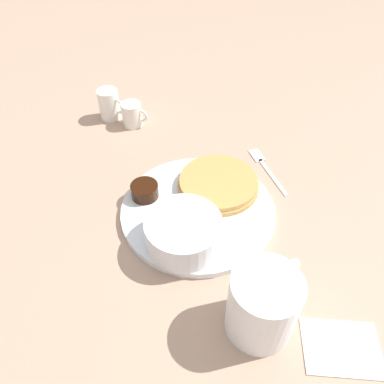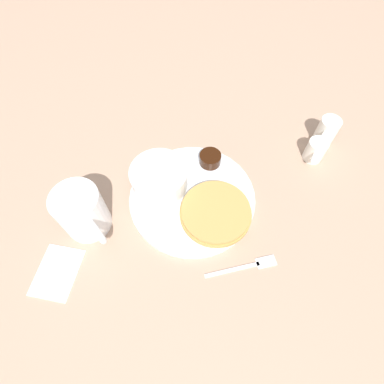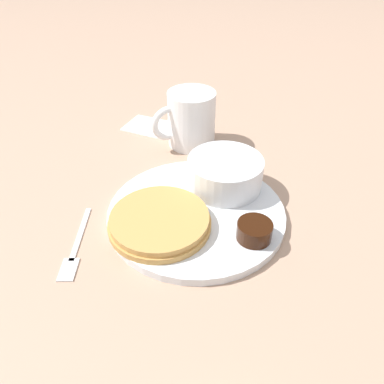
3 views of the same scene
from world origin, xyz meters
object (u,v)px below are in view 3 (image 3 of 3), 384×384
at_px(plate, 196,213).
at_px(fork, 75,250).
at_px(coffee_mug, 190,119).
at_px(bowl, 225,172).

xyz_separation_m(plate, fork, (-0.13, -0.12, -0.00)).
bearing_deg(fork, coffee_mug, 81.33).
distance_m(plate, coffee_mug, 0.21).
bearing_deg(fork, plate, 43.35).
relative_size(plate, coffee_mug, 2.44).
distance_m(coffee_mug, fork, 0.32).
height_order(coffee_mug, fork, coffee_mug).
height_order(bowl, fork, bowl).
bearing_deg(bowl, fork, -128.11).
bearing_deg(plate, fork, -136.65).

